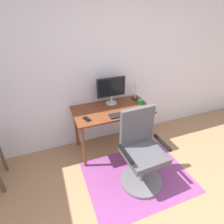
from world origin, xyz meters
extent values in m
cube|color=silver|center=(0.00, 2.20, 1.30)|extent=(6.00, 0.10, 2.60)
cube|color=#863F7B|center=(0.04, 1.06, 0.00)|extent=(1.47, 1.13, 0.01)
cube|color=brown|center=(-0.06, 1.80, 0.75)|extent=(1.21, 0.65, 0.03)
cylinder|color=brown|center=(-0.61, 1.54, 0.37)|extent=(0.04, 0.04, 0.73)
cylinder|color=brown|center=(0.48, 1.54, 0.37)|extent=(0.04, 0.04, 0.73)
cylinder|color=brown|center=(-0.61, 2.07, 0.37)|extent=(0.04, 0.04, 0.73)
cylinder|color=brown|center=(0.48, 2.07, 0.37)|extent=(0.04, 0.04, 0.73)
cylinder|color=#B2B2B7|center=(-0.01, 1.99, 0.77)|extent=(0.18, 0.18, 0.01)
cylinder|color=#B2B2B7|center=(-0.01, 1.99, 0.83)|extent=(0.04, 0.04, 0.12)
cube|color=black|center=(-0.01, 1.99, 1.05)|extent=(0.46, 0.04, 0.31)
cube|color=black|center=(-0.01, 1.97, 1.05)|extent=(0.42, 0.00, 0.27)
cube|color=black|center=(0.02, 1.58, 0.77)|extent=(0.43, 0.13, 0.02)
ellipsoid|color=white|center=(0.33, 1.59, 0.78)|extent=(0.06, 0.10, 0.03)
cylinder|color=#196823|center=(0.42, 1.79, 0.81)|extent=(0.09, 0.09, 0.09)
cube|color=black|center=(-0.51, 1.65, 0.77)|extent=(0.11, 0.15, 0.01)
cylinder|color=black|center=(0.42, 1.98, 0.77)|extent=(0.11, 0.11, 0.01)
cylinder|color=beige|center=(0.42, 1.98, 0.92)|extent=(0.02, 0.02, 0.29)
cone|color=beige|center=(0.42, 1.98, 1.10)|extent=(0.09, 0.09, 0.06)
cylinder|color=slate|center=(0.04, 0.96, 0.03)|extent=(0.57, 0.57, 0.05)
cylinder|color=slate|center=(0.04, 0.96, 0.26)|extent=(0.06, 0.06, 0.42)
cube|color=#4C4C51|center=(0.04, 0.96, 0.51)|extent=(0.51, 0.51, 0.08)
cube|color=#4C4C51|center=(0.03, 1.17, 0.82)|extent=(0.47, 0.08, 0.53)
cube|color=black|center=(-0.22, 0.95, 0.62)|extent=(0.05, 0.34, 0.03)
cube|color=black|center=(0.31, 0.97, 0.62)|extent=(0.05, 0.34, 0.03)
cube|color=brown|center=(-1.74, 1.88, 0.33)|extent=(0.04, 0.04, 0.67)
camera|label=1|loc=(-0.97, -0.53, 2.16)|focal=29.53mm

